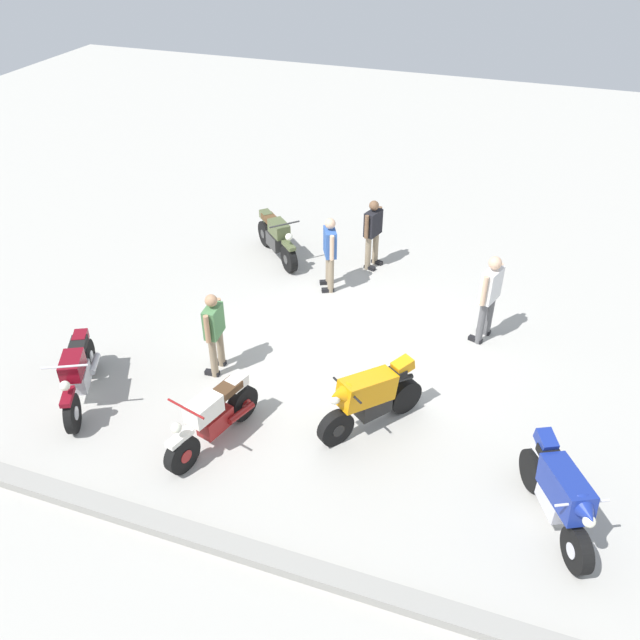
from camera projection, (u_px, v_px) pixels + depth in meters
The scene contains 11 objects.
ground_plane at pixel (353, 352), 12.05m from camera, with size 40.00×40.00×0.00m, color #ADAAA3.
curb_edge at pixel (250, 552), 8.44m from camera, with size 14.00×0.30×0.15m, color gray.
motorcycle_cream_vintage at pixel (213, 418), 9.90m from camera, with size 0.88×1.92×1.07m.
motorcycle_olive_vintage at pixel (277, 238), 14.71m from camera, with size 1.50×1.48×1.07m.
motorcycle_orange_sportbike at pixel (371, 397), 10.14m from camera, with size 1.32×1.68×1.14m.
motorcycle_blue_sportbike at pixel (560, 493), 8.58m from camera, with size 1.07×1.83×1.14m.
motorcycle_maroon_cruiser at pixel (78, 374), 10.72m from camera, with size 1.05×1.93×1.09m.
person_in_green_shirt at pixel (214, 329), 11.12m from camera, with size 0.33×0.63×1.58m.
person_in_white_shirt at pixel (490, 293), 11.83m from camera, with size 0.43×0.67×1.76m.
person_in_black_shirt at pixel (373, 230), 14.16m from camera, with size 0.41×0.62×1.58m.
person_in_blue_shirt at pixel (330, 250), 13.38m from camera, with size 0.46×0.60×1.62m.
Camera 1 is at (-2.58, 9.21, 7.38)m, focal length 36.57 mm.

